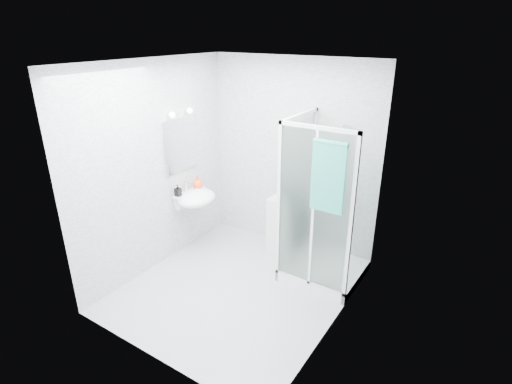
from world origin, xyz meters
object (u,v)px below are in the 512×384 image
Objects in this scene: storage_cabinet at (283,226)px; shampoo_bottle_a at (281,189)px; shower_enclosure at (317,245)px; wall_basin at (195,198)px; hand_towel at (328,175)px; shampoo_bottle_b at (288,191)px; soap_dispenser_black at (178,190)px; soap_dispenser_orange at (198,183)px.

storage_cabinet is 0.53m from shampoo_bottle_a.
wall_basin is (-1.66, -0.32, 0.35)m from shower_enclosure.
wall_basin reaches higher than storage_cabinet.
shampoo_bottle_a is at bearing 158.08° from shower_enclosure.
hand_towel is at bearing -58.75° from shower_enclosure.
shampoo_bottle_a is (0.98, 0.59, 0.14)m from wall_basin.
hand_towel is 2.99× the size of shampoo_bottle_b.
shampoo_bottle_a is at bearing 172.81° from shampoo_bottle_b.
shampoo_bottle_a is 0.94× the size of shampoo_bottle_b.
shampoo_bottle_b is (-0.80, 0.66, -0.57)m from hand_towel.
soap_dispenser_black is (-0.12, -0.18, 0.15)m from wall_basin.
hand_towel is 2.07m from soap_dispenser_orange.
hand_towel reaches higher than storage_cabinet.
soap_dispenser_black is at bearing -144.93° from shampoo_bottle_a.
shampoo_bottle_a is 0.12m from shampoo_bottle_b.
wall_basin is 1.15m from shampoo_bottle_a.
storage_cabinet is 1.30m from soap_dispenser_orange.
soap_dispenser_orange is (-1.97, 0.24, -0.57)m from hand_towel.
shower_enclosure reaches higher than shampoo_bottle_a.
shampoo_bottle_b is (1.09, 0.57, 0.15)m from wall_basin.
shower_enclosure is at bearing 15.70° from soap_dispenser_black.
shower_enclosure is 2.44× the size of storage_cabinet.
soap_dispenser_orange is 0.34m from soap_dispenser_black.
shampoo_bottle_b is at bearing 155.31° from shower_enclosure.
wall_basin is 1.25m from storage_cabinet.
shower_enclosure reaches higher than wall_basin.
shampoo_bottle_a is 1.14m from soap_dispenser_orange.
hand_towel is at bearing -36.18° from shampoo_bottle_a.
soap_dispenser_orange reaches higher than wall_basin.
shampoo_bottle_a is (-0.68, 0.27, 0.49)m from shower_enclosure.
soap_dispenser_orange is at bearing -174.61° from shower_enclosure.
wall_basin is at bearing 56.02° from soap_dispenser_black.
shampoo_bottle_b is (0.12, -0.01, 0.01)m from shampoo_bottle_a.
shampoo_bottle_a reaches higher than soap_dispenser_black.
storage_cabinet is at bearing 21.56° from soap_dispenser_orange.
soap_dispenser_orange is at bearing -156.56° from storage_cabinet.
soap_dispenser_black is at bearing -164.30° from shower_enclosure.
soap_dispenser_black is at bearing -98.35° from soap_dispenser_orange.
hand_towel reaches higher than soap_dispenser_black.
wall_basin is 0.73× the size of hand_towel.
soap_dispenser_orange reaches higher than storage_cabinet.
hand_towel is 1.28m from shampoo_bottle_a.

